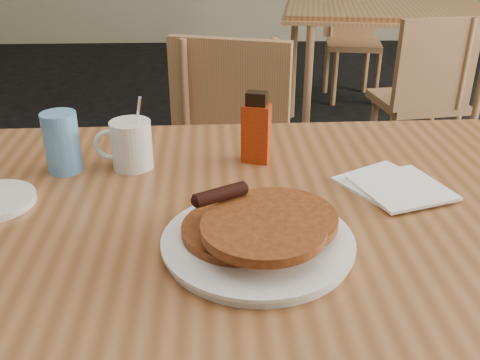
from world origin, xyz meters
name	(u,v)px	position (x,y,z in m)	size (l,w,h in m)	color
main_table	(236,228)	(0.04, 0.03, 0.71)	(1.33, 0.91, 0.75)	#975E35
neighbor_table	(387,15)	(0.99, 2.31, 0.71)	(1.28, 0.97, 0.75)	#975E35
chair_main_far	(230,156)	(0.05, 0.78, 0.52)	(0.49, 0.50, 0.87)	#B07D52
chair_neighbor_far	(352,29)	(0.99, 3.07, 0.49)	(0.43, 0.43, 0.82)	#B07D52
chair_neighbor_near	(425,88)	(0.98, 1.60, 0.49)	(0.42, 0.42, 0.82)	#B07D52
pancake_plate	(259,234)	(0.07, -0.10, 0.77)	(0.30, 0.30, 0.09)	white
coffee_mug	(130,144)	(-0.16, 0.21, 0.80)	(0.12, 0.08, 0.15)	white
syrup_bottle	(256,130)	(0.09, 0.23, 0.82)	(0.06, 0.05, 0.15)	maroon
napkin_stack	(394,186)	(0.34, 0.09, 0.76)	(0.22, 0.23, 0.01)	white
blue_tumbler	(62,142)	(-0.29, 0.20, 0.81)	(0.07, 0.07, 0.12)	#5D9CD9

